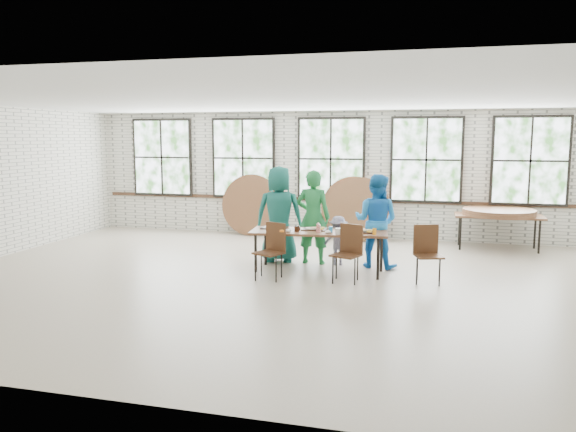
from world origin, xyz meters
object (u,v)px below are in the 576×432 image
dining_table (319,234)px  storage_table (499,218)px  chair_near_left (272,246)px  chair_near_right (349,248)px

dining_table → storage_table: 4.45m
storage_table → chair_near_left: bearing=-137.4°
dining_table → chair_near_right: (0.61, -0.50, -0.13)m
dining_table → chair_near_left: bearing=-141.6°
chair_near_left → chair_near_right: 1.29m
chair_near_right → storage_table: chair_near_right is taller
dining_table → chair_near_left: 0.94m
chair_near_left → storage_table: (3.97, 3.64, 0.13)m
dining_table → chair_near_right: bearing=-45.5°
dining_table → chair_near_right: size_ratio=2.60×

